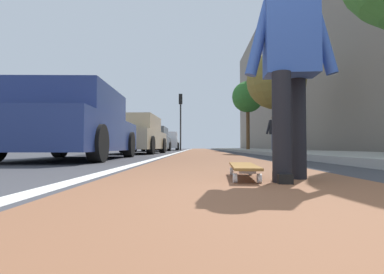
{
  "coord_description": "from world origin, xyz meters",
  "views": [
    {
      "loc": [
        -0.96,
        0.27,
        0.26
      ],
      "look_at": [
        9.8,
        0.47,
        0.63
      ],
      "focal_mm": 27.76,
      "sensor_mm": 36.0,
      "label": 1
    }
  ],
  "objects_px": {
    "skateboard": "(244,167)",
    "traffic_light": "(181,112)",
    "parked_car_near": "(74,126)",
    "street_tree_mid": "(276,81)",
    "skater_person": "(290,61)",
    "street_tree_far": "(248,97)",
    "parked_car_far": "(153,140)",
    "parked_car_mid": "(135,136)",
    "pedestrian_distant": "(274,131)",
    "parked_car_end": "(167,142)"
  },
  "relations": [
    {
      "from": "skateboard",
      "to": "traffic_light",
      "type": "bearing_deg",
      "value": 4.71
    },
    {
      "from": "parked_car_mid",
      "to": "skateboard",
      "type": "bearing_deg",
      "value": -162.8
    },
    {
      "from": "parked_car_near",
      "to": "pedestrian_distant",
      "type": "height_order",
      "value": "pedestrian_distant"
    },
    {
      "from": "parked_car_mid",
      "to": "parked_car_far",
      "type": "distance_m",
      "value": 6.3
    },
    {
      "from": "parked_car_near",
      "to": "street_tree_far",
      "type": "bearing_deg",
      "value": -24.14
    },
    {
      "from": "skateboard",
      "to": "street_tree_far",
      "type": "distance_m",
      "value": 17.57
    },
    {
      "from": "skater_person",
      "to": "street_tree_mid",
      "type": "bearing_deg",
      "value": -14.29
    },
    {
      "from": "skater_person",
      "to": "traffic_light",
      "type": "bearing_deg",
      "value": 5.61
    },
    {
      "from": "parked_car_near",
      "to": "parked_car_far",
      "type": "bearing_deg",
      "value": 0.52
    },
    {
      "from": "skater_person",
      "to": "parked_car_mid",
      "type": "relative_size",
      "value": 0.36
    },
    {
      "from": "parked_car_near",
      "to": "traffic_light",
      "type": "distance_m",
      "value": 17.32
    },
    {
      "from": "pedestrian_distant",
      "to": "parked_car_near",
      "type": "bearing_deg",
      "value": 135.43
    },
    {
      "from": "street_tree_far",
      "to": "pedestrian_distant",
      "type": "relative_size",
      "value": 2.94
    },
    {
      "from": "parked_car_mid",
      "to": "street_tree_mid",
      "type": "relative_size",
      "value": 1.05
    },
    {
      "from": "traffic_light",
      "to": "street_tree_far",
      "type": "bearing_deg",
      "value": -129.98
    },
    {
      "from": "street_tree_mid",
      "to": "pedestrian_distant",
      "type": "xyz_separation_m",
      "value": [
        -0.4,
        0.2,
        -2.16
      ]
    },
    {
      "from": "pedestrian_distant",
      "to": "street_tree_far",
      "type": "bearing_deg",
      "value": -1.51
    },
    {
      "from": "parked_car_mid",
      "to": "skater_person",
      "type": "bearing_deg",
      "value": -161.16
    },
    {
      "from": "skater_person",
      "to": "parked_car_end",
      "type": "xyz_separation_m",
      "value": [
        22.1,
        3.23,
        -0.23
      ]
    },
    {
      "from": "traffic_light",
      "to": "street_tree_far",
      "type": "height_order",
      "value": "street_tree_far"
    },
    {
      "from": "pedestrian_distant",
      "to": "traffic_light",
      "type": "bearing_deg",
      "value": 21.5
    },
    {
      "from": "parked_car_far",
      "to": "parked_car_mid",
      "type": "bearing_deg",
      "value": -177.86
    },
    {
      "from": "parked_car_end",
      "to": "pedestrian_distant",
      "type": "xyz_separation_m",
      "value": [
        -12.37,
        -5.61,
        0.18
      ]
    },
    {
      "from": "street_tree_mid",
      "to": "street_tree_far",
      "type": "height_order",
      "value": "street_tree_far"
    },
    {
      "from": "parked_car_mid",
      "to": "street_tree_far",
      "type": "height_order",
      "value": "street_tree_far"
    },
    {
      "from": "street_tree_mid",
      "to": "skateboard",
      "type": "bearing_deg",
      "value": 163.66
    },
    {
      "from": "skater_person",
      "to": "parked_car_end",
      "type": "distance_m",
      "value": 22.33
    },
    {
      "from": "skateboard",
      "to": "parked_car_far",
      "type": "relative_size",
      "value": 0.2
    },
    {
      "from": "parked_car_near",
      "to": "skateboard",
      "type": "bearing_deg",
      "value": -141.48
    },
    {
      "from": "skater_person",
      "to": "parked_car_near",
      "type": "relative_size",
      "value": 0.38
    },
    {
      "from": "parked_car_near",
      "to": "street_tree_mid",
      "type": "xyz_separation_m",
      "value": [
        6.22,
        -5.92,
        2.34
      ]
    },
    {
      "from": "traffic_light",
      "to": "pedestrian_distant",
      "type": "distance_m",
      "value": 12.34
    },
    {
      "from": "parked_car_far",
      "to": "skater_person",
      "type": "bearing_deg",
      "value": -167.62
    },
    {
      "from": "skater_person",
      "to": "street_tree_far",
      "type": "relative_size",
      "value": 0.36
    },
    {
      "from": "skateboard",
      "to": "parked_car_far",
      "type": "xyz_separation_m",
      "value": [
        15.57,
        3.11,
        0.61
      ]
    },
    {
      "from": "traffic_light",
      "to": "parked_car_end",
      "type": "bearing_deg",
      "value": 47.35
    },
    {
      "from": "parked_car_mid",
      "to": "parked_car_far",
      "type": "relative_size",
      "value": 1.06
    },
    {
      "from": "skater_person",
      "to": "pedestrian_distant",
      "type": "bearing_deg",
      "value": -13.77
    },
    {
      "from": "parked_car_mid",
      "to": "parked_car_end",
      "type": "distance_m",
      "value": 12.67
    },
    {
      "from": "parked_car_end",
      "to": "parked_car_mid",
      "type": "bearing_deg",
      "value": -179.96
    },
    {
      "from": "skater_person",
      "to": "parked_car_mid",
      "type": "height_order",
      "value": "skater_person"
    },
    {
      "from": "skateboard",
      "to": "parked_car_mid",
      "type": "xyz_separation_m",
      "value": [
        9.28,
        2.87,
        0.63
      ]
    },
    {
      "from": "parked_car_near",
      "to": "traffic_light",
      "type": "xyz_separation_m",
      "value": [
        17.11,
        -1.28,
        2.36
      ]
    },
    {
      "from": "street_tree_mid",
      "to": "parked_car_end",
      "type": "bearing_deg",
      "value": 25.89
    },
    {
      "from": "parked_car_far",
      "to": "pedestrian_distant",
      "type": "height_order",
      "value": "pedestrian_distant"
    },
    {
      "from": "traffic_light",
      "to": "pedestrian_distant",
      "type": "height_order",
      "value": "traffic_light"
    },
    {
      "from": "parked_car_far",
      "to": "street_tree_far",
      "type": "distance_m",
      "value": 6.81
    },
    {
      "from": "parked_car_near",
      "to": "street_tree_far",
      "type": "xyz_separation_m",
      "value": [
        13.22,
        -5.92,
        2.82
      ]
    },
    {
      "from": "skateboard",
      "to": "street_tree_mid",
      "type": "height_order",
      "value": "street_tree_mid"
    },
    {
      "from": "skater_person",
      "to": "parked_car_mid",
      "type": "distance_m",
      "value": 9.96
    }
  ]
}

